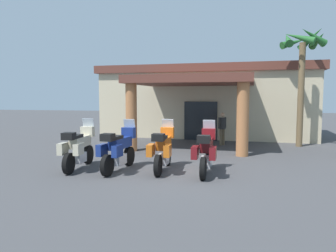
{
  "coord_description": "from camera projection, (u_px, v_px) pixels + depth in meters",
  "views": [
    {
      "loc": [
        1.89,
        -9.84,
        2.38
      ],
      "look_at": [
        -0.77,
        2.56,
        1.2
      ],
      "focal_mm": 34.05,
      "sensor_mm": 36.0,
      "label": 1
    }
  ],
  "objects": [
    {
      "name": "ground_plane",
      "position": [
        175.0,
        171.0,
        10.19
      ],
      "size": [
        80.0,
        80.0,
        0.0
      ],
      "primitive_type": "plane",
      "color": "#424244"
    },
    {
      "name": "motel_building",
      "position": [
        207.0,
        101.0,
        19.6
      ],
      "size": [
        12.84,
        10.49,
        4.16
      ],
      "rotation": [
        0.0,
        0.0,
        -0.05
      ],
      "color": "beige",
      "rests_on": "ground_plane"
    },
    {
      "name": "motorcycle_cream",
      "position": [
        79.0,
        148.0,
        10.44
      ],
      "size": [
        0.73,
        2.21,
        1.61
      ],
      "rotation": [
        0.0,
        0.0,
        1.64
      ],
      "color": "black",
      "rests_on": "ground_plane"
    },
    {
      "name": "motorcycle_blue",
      "position": [
        118.0,
        149.0,
        10.15
      ],
      "size": [
        0.74,
        2.21,
        1.61
      ],
      "rotation": [
        0.0,
        0.0,
        1.47
      ],
      "color": "black",
      "rests_on": "ground_plane"
    },
    {
      "name": "motorcycle_orange",
      "position": [
        163.0,
        149.0,
        10.16
      ],
      "size": [
        0.71,
        2.21,
        1.61
      ],
      "rotation": [
        0.0,
        0.0,
        1.6
      ],
      "color": "black",
      "rests_on": "ground_plane"
    },
    {
      "name": "motorcycle_maroon",
      "position": [
        206.0,
        151.0,
        9.76
      ],
      "size": [
        0.71,
        2.21,
        1.61
      ],
      "rotation": [
        0.0,
        0.0,
        1.56
      ],
      "color": "black",
      "rests_on": "ground_plane"
    },
    {
      "name": "pedestrian",
      "position": [
        222.0,
        127.0,
        15.52
      ],
      "size": [
        0.36,
        0.43,
        1.6
      ],
      "rotation": [
        0.0,
        0.0,
        2.47
      ],
      "color": "brown",
      "rests_on": "ground_plane"
    },
    {
      "name": "palm_tree_near_portico",
      "position": [
        303.0,
        55.0,
        14.81
      ],
      "size": [
        2.05,
        2.14,
        5.67
      ],
      "color": "brown",
      "rests_on": "ground_plane"
    }
  ]
}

